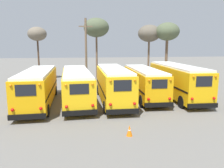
% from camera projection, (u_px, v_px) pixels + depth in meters
% --- Properties ---
extents(ground_plane, '(160.00, 160.00, 0.00)m').
position_uv_depth(ground_plane, '(113.00, 101.00, 20.71)').
color(ground_plane, '#66635E').
extents(school_bus_0, '(2.67, 10.27, 3.08)m').
position_uv_depth(school_bus_0, '(38.00, 86.00, 19.33)').
color(school_bus_0, '#E5A00C').
rests_on(school_bus_0, ground).
extents(school_bus_1, '(2.96, 10.89, 2.98)m').
position_uv_depth(school_bus_1, '(77.00, 85.00, 20.35)').
color(school_bus_1, yellow).
rests_on(school_bus_1, ground).
extents(school_bus_2, '(2.59, 9.64, 3.22)m').
position_uv_depth(school_bus_2, '(113.00, 84.00, 20.13)').
color(school_bus_2, yellow).
rests_on(school_bus_2, ground).
extents(school_bus_3, '(2.77, 9.87, 2.98)m').
position_uv_depth(school_bus_3, '(144.00, 82.00, 21.96)').
color(school_bus_3, '#E5A00C').
rests_on(school_bus_3, ground).
extents(school_bus_4, '(2.92, 10.90, 3.29)m').
position_uv_depth(school_bus_4, '(176.00, 80.00, 22.22)').
color(school_bus_4, '#EAAA0F').
rests_on(school_bus_4, ground).
extents(utility_pole, '(1.80, 0.28, 8.74)m').
position_uv_depth(utility_pole, '(86.00, 51.00, 28.84)').
color(utility_pole, brown).
rests_on(utility_pole, ground).
extents(bare_tree_0, '(3.27, 3.27, 8.35)m').
position_uv_depth(bare_tree_0, '(167.00, 32.00, 29.80)').
color(bare_tree_0, brown).
rests_on(bare_tree_0, ground).
extents(bare_tree_1, '(3.95, 3.95, 9.49)m').
position_uv_depth(bare_tree_1, '(96.00, 28.00, 33.98)').
color(bare_tree_1, brown).
rests_on(bare_tree_1, ground).
extents(bare_tree_2, '(2.78, 2.78, 8.02)m').
position_uv_depth(bare_tree_2, '(37.00, 34.00, 32.68)').
color(bare_tree_2, '#473323').
rests_on(bare_tree_2, ground).
extents(bare_tree_3, '(3.17, 3.17, 8.13)m').
position_uv_depth(bare_tree_3, '(149.00, 34.00, 30.75)').
color(bare_tree_3, brown).
rests_on(bare_tree_3, ground).
extents(traffic_cone, '(0.36, 0.36, 0.65)m').
position_uv_depth(traffic_cone, '(129.00, 131.00, 12.71)').
color(traffic_cone, orange).
rests_on(traffic_cone, ground).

